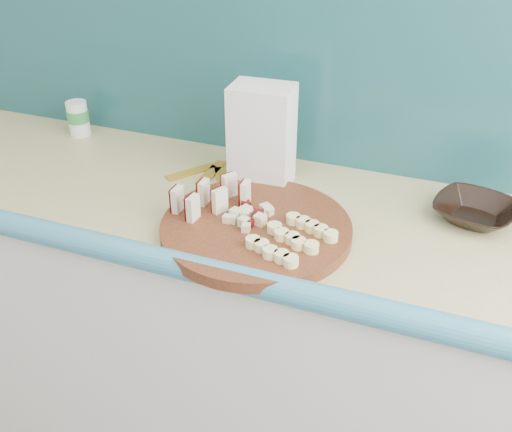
% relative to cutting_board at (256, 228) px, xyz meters
% --- Properties ---
extents(kitchen_counter, '(2.20, 0.63, 0.91)m').
position_rel_cutting_board_xyz_m(kitchen_counter, '(-0.17, 0.13, -0.47)').
color(kitchen_counter, white).
rests_on(kitchen_counter, ground).
extents(backsplash, '(2.20, 0.02, 0.50)m').
position_rel_cutting_board_xyz_m(backsplash, '(-0.17, 0.42, 0.24)').
color(backsplash, teal).
rests_on(backsplash, kitchen_counter).
extents(cutting_board, '(0.58, 0.58, 0.03)m').
position_rel_cutting_board_xyz_m(cutting_board, '(0.00, 0.00, 0.00)').
color(cutting_board, '#451E0E').
rests_on(cutting_board, kitchen_counter).
extents(apple_wedges, '(0.17, 0.17, 0.06)m').
position_rel_cutting_board_xyz_m(apple_wedges, '(-0.12, 0.03, 0.04)').
color(apple_wedges, beige).
rests_on(apple_wedges, cutting_board).
extents(apple_chunks, '(0.08, 0.08, 0.02)m').
position_rel_cutting_board_xyz_m(apple_chunks, '(-0.03, 0.01, 0.02)').
color(apple_chunks, '#FAF1C8').
rests_on(apple_chunks, cutting_board).
extents(banana_slices, '(0.18, 0.20, 0.02)m').
position_rel_cutting_board_xyz_m(banana_slices, '(0.10, -0.04, 0.02)').
color(banana_slices, '#FCF39A').
rests_on(banana_slices, cutting_board).
extents(brown_bowl, '(0.23, 0.23, 0.05)m').
position_rel_cutting_board_xyz_m(brown_bowl, '(0.46, 0.24, 0.01)').
color(brown_bowl, black).
rests_on(brown_bowl, kitchen_counter).
extents(flour_bag, '(0.16, 0.12, 0.27)m').
position_rel_cutting_board_xyz_m(flour_bag, '(-0.07, 0.24, 0.12)').
color(flour_bag, white).
rests_on(flour_bag, kitchen_counter).
extents(canister, '(0.07, 0.07, 0.11)m').
position_rel_cutting_board_xyz_m(canister, '(-0.71, 0.33, 0.04)').
color(canister, white).
rests_on(canister, kitchen_counter).
extents(banana_peel, '(0.20, 0.17, 0.01)m').
position_rel_cutting_board_xyz_m(banana_peel, '(-0.22, 0.22, -0.01)').
color(banana_peel, gold).
rests_on(banana_peel, kitchen_counter).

